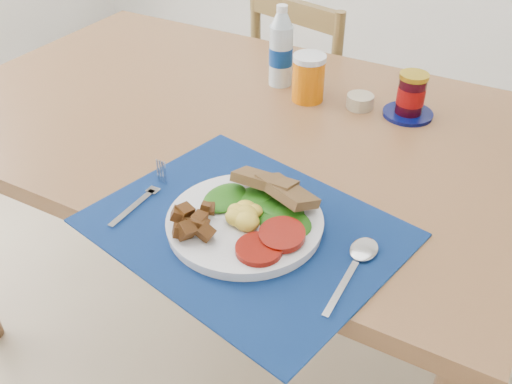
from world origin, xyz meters
TOP-DOWN VIEW (x-y plane):
  - ground at (0.00, 0.00)m, footprint 4.00×4.00m
  - table at (0.00, 0.20)m, footprint 1.40×0.90m
  - chair_far at (-0.07, 0.83)m, footprint 0.46×0.45m
  - placemat at (0.24, -0.14)m, footprint 0.58×0.50m
  - breakfast_plate at (0.23, -0.15)m, footprint 0.27×0.27m
  - fork at (0.03, -0.16)m, footprint 0.02×0.17m
  - spoon at (0.44, -0.13)m, footprint 0.05×0.20m
  - water_bottle at (0.03, 0.40)m, footprint 0.06×0.06m
  - juice_glass at (0.13, 0.36)m, footprint 0.08×0.08m
  - ramekin at (0.25, 0.38)m, footprint 0.06×0.06m
  - jam_on_saucer at (0.37, 0.40)m, footprint 0.12×0.12m

SIDE VIEW (x-z plane):
  - ground at x=0.00m, z-range 0.00..0.00m
  - chair_far at x=-0.07m, z-range 0.02..1.06m
  - table at x=0.00m, z-range 0.29..1.04m
  - placemat at x=0.24m, z-range 0.75..0.75m
  - fork at x=0.03m, z-range 0.75..0.76m
  - spoon at x=0.44m, z-range 0.75..0.76m
  - ramekin at x=0.25m, z-range 0.75..0.78m
  - breakfast_plate at x=0.23m, z-range 0.74..0.81m
  - jam_on_saucer at x=0.37m, z-range 0.74..0.85m
  - juice_glass at x=0.13m, z-range 0.75..0.86m
  - water_bottle at x=0.03m, z-range 0.74..0.94m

